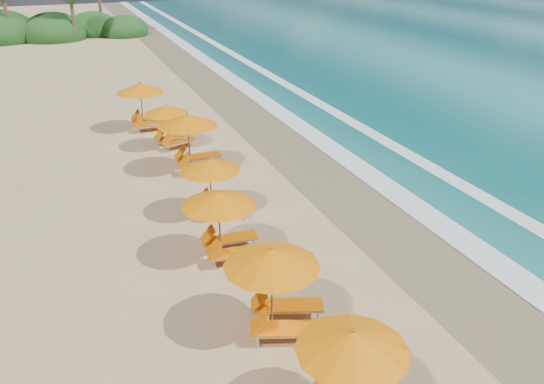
{
  "coord_description": "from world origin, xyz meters",
  "views": [
    {
      "loc": [
        -6.36,
        -15.99,
        9.2
      ],
      "look_at": [
        0.0,
        0.0,
        1.2
      ],
      "focal_mm": 35.81,
      "sensor_mm": 36.0,
      "label": 1
    }
  ],
  "objects": [
    {
      "name": "ground",
      "position": [
        0.0,
        0.0,
        0.0
      ],
      "size": [
        160.0,
        160.0,
        0.0
      ],
      "primitive_type": "plane",
      "color": "tan",
      "rests_on": "ground"
    },
    {
      "name": "wet_sand",
      "position": [
        4.0,
        0.0,
        0.01
      ],
      "size": [
        4.0,
        160.0,
        0.01
      ],
      "primitive_type": "cube",
      "color": "olive",
      "rests_on": "ground"
    },
    {
      "name": "surf_foam",
      "position": [
        6.7,
        0.0,
        0.03
      ],
      "size": [
        4.0,
        160.0,
        0.01
      ],
      "color": "white",
      "rests_on": "ground"
    },
    {
      "name": "station_1",
      "position": [
        -1.59,
        -8.75,
        1.32
      ],
      "size": [
        2.67,
        2.5,
        2.36
      ],
      "rotation": [
        0.0,
        0.0,
        0.08
      ],
      "color": "olive",
      "rests_on": "ground"
    },
    {
      "name": "station_2",
      "position": [
        -2.0,
        -5.54,
        1.39
      ],
      "size": [
        3.18,
        3.13,
        2.48
      ],
      "rotation": [
        0.0,
        0.0,
        -0.35
      ],
      "color": "olive",
      "rests_on": "ground"
    },
    {
      "name": "station_3",
      "position": [
        -2.21,
        -1.59,
        1.33
      ],
      "size": [
        2.67,
        2.49,
        2.37
      ],
      "rotation": [
        0.0,
        0.0,
        -0.07
      ],
      "color": "olive",
      "rests_on": "ground"
    },
    {
      "name": "station_4",
      "position": [
        -1.65,
        1.38,
        1.26
      ],
      "size": [
        2.74,
        2.63,
        2.24
      ],
      "rotation": [
        0.0,
        0.0,
        -0.22
      ],
      "color": "olive",
      "rests_on": "ground"
    },
    {
      "name": "station_5",
      "position": [
        -1.33,
        5.86,
        1.46
      ],
      "size": [
        2.9,
        2.7,
        2.61
      ],
      "rotation": [
        0.0,
        0.0,
        -0.05
      ],
      "color": "olive",
      "rests_on": "ground"
    },
    {
      "name": "station_6",
      "position": [
        -1.65,
        9.14,
        1.22
      ],
      "size": [
        2.71,
        2.62,
        2.18
      ],
      "rotation": [
        0.0,
        0.0,
        0.26
      ],
      "color": "olive",
      "rests_on": "ground"
    },
    {
      "name": "station_7",
      "position": [
        -2.27,
        12.42,
        1.43
      ],
      "size": [
        2.74,
        2.53,
        2.56
      ],
      "rotation": [
        0.0,
        0.0,
        -0.0
      ],
      "color": "olive",
      "rests_on": "ground"
    },
    {
      "name": "treeline",
      "position": [
        -9.94,
        45.51,
        1.0
      ],
      "size": [
        25.8,
        8.8,
        9.74
      ],
      "color": "#163D14",
      "rests_on": "ground"
    }
  ]
}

